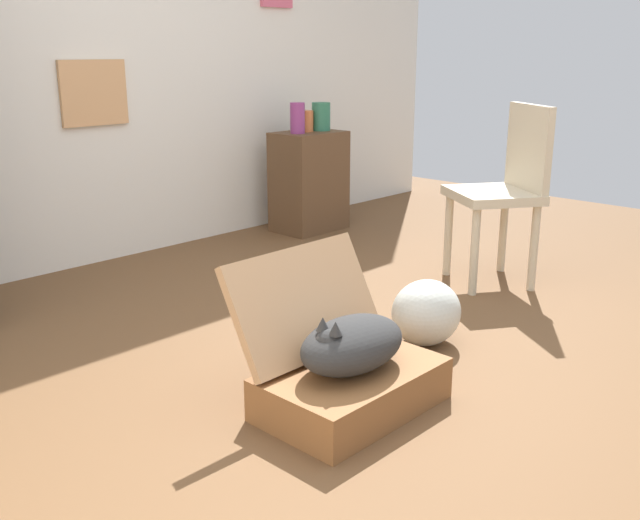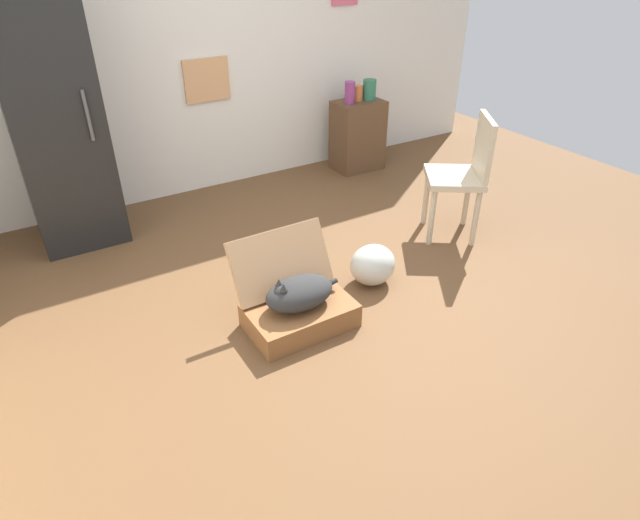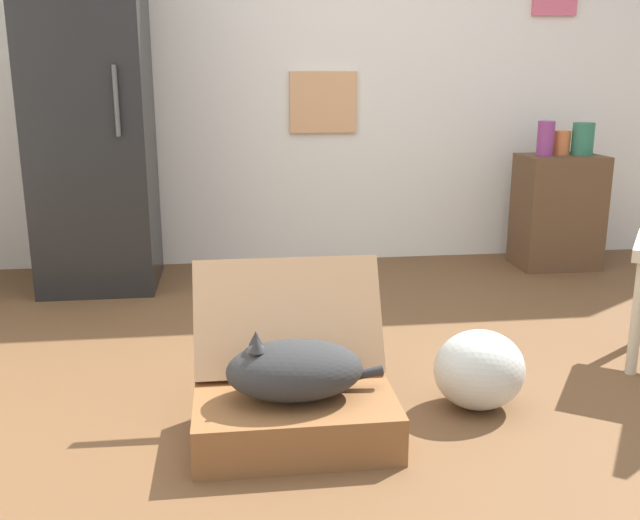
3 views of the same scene
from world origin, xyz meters
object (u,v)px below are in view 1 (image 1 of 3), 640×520
(suitcase_base, at_px, (352,389))
(plastic_bag_white, at_px, (426,313))
(vase_short, at_px, (321,117))
(cat, at_px, (351,344))
(vase_tall, at_px, (297,118))
(vase_round, at_px, (306,121))
(side_table, at_px, (309,182))
(chair, at_px, (505,186))

(suitcase_base, xyz_separation_m, plastic_bag_white, (0.68, 0.16, 0.07))
(plastic_bag_white, xyz_separation_m, vase_short, (1.27, 1.83, 0.65))
(cat, relative_size, vase_tall, 2.52)
(cat, xyz_separation_m, plastic_bag_white, (0.68, 0.16, -0.11))
(vase_tall, bearing_deg, plastic_bag_white, -119.40)
(plastic_bag_white, xyz_separation_m, vase_round, (1.15, 1.87, 0.62))
(vase_short, relative_size, vase_round, 1.34)
(vase_round, bearing_deg, vase_short, -14.91)
(suitcase_base, distance_m, cat, 0.17)
(cat, height_order, side_table, side_table)
(suitcase_base, xyz_separation_m, chair, (1.69, 0.38, 0.46))
(suitcase_base, bearing_deg, vase_tall, 49.36)
(vase_tall, relative_size, chair, 0.21)
(vase_round, bearing_deg, vase_tall, -160.68)
(side_table, distance_m, chair, 1.63)
(plastic_bag_white, height_order, side_table, side_table)
(cat, bearing_deg, vase_short, 45.63)
(suitcase_base, distance_m, vase_tall, 2.71)
(suitcase_base, relative_size, plastic_bag_white, 1.99)
(plastic_bag_white, distance_m, side_table, 2.17)
(side_table, bearing_deg, chair, -94.78)
(vase_tall, distance_m, chair, 1.62)
(plastic_bag_white, distance_m, vase_round, 2.28)
(plastic_bag_white, distance_m, vase_short, 2.32)
(cat, bearing_deg, vase_round, 47.92)
(suitcase_base, height_order, vase_short, vase_short)
(chair, bearing_deg, cat, -43.03)
(cat, xyz_separation_m, chair, (1.69, 0.38, 0.29))
(chair, bearing_deg, vase_tall, -146.27)
(vase_short, bearing_deg, chair, -99.04)
(plastic_bag_white, distance_m, chair, 1.11)
(suitcase_base, distance_m, side_table, 2.72)
(vase_short, relative_size, chair, 0.20)
(side_table, relative_size, vase_short, 3.59)
(suitcase_base, distance_m, vase_short, 2.88)
(vase_short, bearing_deg, vase_tall, -177.58)
(chair, bearing_deg, vase_round, -150.47)
(vase_tall, xyz_separation_m, vase_short, (0.24, 0.01, -0.01))
(suitcase_base, xyz_separation_m, cat, (-0.01, 0.00, 0.17))
(suitcase_base, relative_size, side_table, 0.94)
(cat, bearing_deg, plastic_bag_white, 13.28)
(vase_short, distance_m, vase_round, 0.13)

